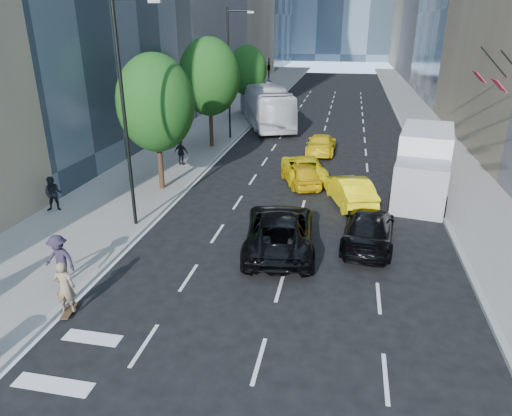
% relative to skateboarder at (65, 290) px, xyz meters
% --- Properties ---
extents(ground, '(160.00, 160.00, 0.00)m').
position_rel_skateboarder_xyz_m(ground, '(5.60, 3.00, -0.91)').
color(ground, black).
rests_on(ground, ground).
extents(sidewalk_left, '(6.00, 120.00, 0.15)m').
position_rel_skateboarder_xyz_m(sidewalk_left, '(-3.40, 33.00, -0.83)').
color(sidewalk_left, slate).
rests_on(sidewalk_left, ground).
extents(sidewalk_right, '(4.00, 120.00, 0.15)m').
position_rel_skateboarder_xyz_m(sidewalk_right, '(15.60, 33.00, -0.83)').
color(sidewalk_right, slate).
rests_on(sidewalk_right, ground).
extents(lamp_near, '(2.13, 0.22, 10.00)m').
position_rel_skateboarder_xyz_m(lamp_near, '(-0.72, 7.00, 4.90)').
color(lamp_near, black).
rests_on(lamp_near, sidewalk_left).
extents(lamp_far, '(2.13, 0.22, 10.00)m').
position_rel_skateboarder_xyz_m(lamp_far, '(-0.72, 25.00, 4.90)').
color(lamp_far, black).
rests_on(lamp_far, sidewalk_left).
extents(tree_near, '(4.20, 4.20, 7.46)m').
position_rel_skateboarder_xyz_m(tree_near, '(-1.60, 12.00, 4.06)').
color(tree_near, black).
rests_on(tree_near, sidewalk_left).
extents(tree_mid, '(4.50, 4.50, 7.99)m').
position_rel_skateboarder_xyz_m(tree_mid, '(-1.60, 22.00, 4.41)').
color(tree_mid, black).
rests_on(tree_mid, sidewalk_left).
extents(tree_far, '(3.90, 3.90, 6.92)m').
position_rel_skateboarder_xyz_m(tree_far, '(-1.60, 35.00, 3.72)').
color(tree_far, black).
rests_on(tree_far, sidewalk_left).
extents(traffic_signal, '(2.48, 0.53, 5.20)m').
position_rel_skateboarder_xyz_m(traffic_signal, '(-0.80, 43.00, 3.33)').
color(traffic_signal, black).
rests_on(traffic_signal, sidewalk_left).
extents(skateboarder, '(0.73, 0.56, 1.82)m').
position_rel_skateboarder_xyz_m(skateboarder, '(0.00, 0.00, 0.00)').
color(skateboarder, '#7E684E').
rests_on(skateboarder, ground).
extents(black_sedan_lincoln, '(3.50, 6.37, 1.69)m').
position_rel_skateboarder_xyz_m(black_sedan_lincoln, '(6.10, 6.12, -0.06)').
color(black_sedan_lincoln, black).
rests_on(black_sedan_lincoln, ground).
extents(black_sedan_mercedes, '(2.52, 5.33, 1.50)m').
position_rel_skateboarder_xyz_m(black_sedan_mercedes, '(9.80, 7.21, -0.16)').
color(black_sedan_mercedes, black).
rests_on(black_sedan_mercedes, ground).
extents(taxi_a, '(3.03, 4.36, 1.38)m').
position_rel_skateboarder_xyz_m(taxi_a, '(6.10, 14.50, -0.22)').
color(taxi_a, gold).
rests_on(taxi_a, ground).
extents(taxi_b, '(3.00, 4.94, 1.54)m').
position_rel_skateboarder_xyz_m(taxi_b, '(8.96, 12.00, -0.14)').
color(taxi_b, yellow).
rests_on(taxi_b, ground).
extents(taxi_c, '(3.59, 5.47, 1.40)m').
position_rel_skateboarder_xyz_m(taxi_c, '(6.10, 16.00, -0.21)').
color(taxi_c, yellow).
rests_on(taxi_c, ground).
extents(taxi_d, '(2.08, 4.92, 1.42)m').
position_rel_skateboarder_xyz_m(taxi_d, '(6.80, 22.11, -0.20)').
color(taxi_d, yellow).
rests_on(taxi_d, ground).
extents(city_bus, '(7.57, 13.69, 3.74)m').
position_rel_skateboarder_xyz_m(city_bus, '(0.80, 31.83, 0.96)').
color(city_bus, silver).
rests_on(city_bus, ground).
extents(box_truck, '(3.91, 7.75, 3.54)m').
position_rel_skateboarder_xyz_m(box_truck, '(12.86, 14.33, 0.89)').
color(box_truck, silver).
rests_on(box_truck, ground).
extents(pedestrian_a, '(1.04, 0.93, 1.78)m').
position_rel_skateboarder_xyz_m(pedestrian_a, '(-5.60, 7.76, 0.13)').
color(pedestrian_a, black).
rests_on(pedestrian_a, sidewalk_left).
extents(pedestrian_b, '(1.05, 0.60, 1.69)m').
position_rel_skateboarder_xyz_m(pedestrian_b, '(-2.11, 16.69, 0.09)').
color(pedestrian_b, black).
rests_on(pedestrian_b, sidewalk_left).
extents(pedestrian_c, '(1.29, 0.85, 1.88)m').
position_rel_skateboarder_xyz_m(pedestrian_c, '(-1.20, 1.56, 0.18)').
color(pedestrian_c, '#262030').
rests_on(pedestrian_c, sidewalk_left).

